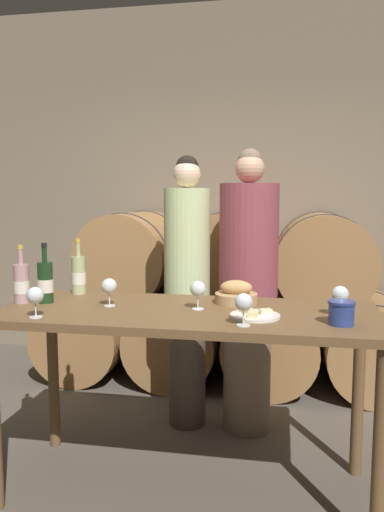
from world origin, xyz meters
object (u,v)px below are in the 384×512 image
tasting_table (187,333)px  wine_glass_far_left (35,296)px  person_left (187,289)px  blue_crock (341,312)px  wine_glass_left (109,287)px  wine_bottle_rose (22,283)px  wine_bottle_red (45,282)px  cheese_plate (255,315)px  wine_glass_center (198,289)px  wine_glass_far_right (340,295)px  wine_bottle_white (79,275)px  bread_basket (236,295)px  wine_glass_right (244,303)px  person_right (248,291)px

tasting_table → wine_glass_far_left: bearing=-156.8°
person_left → blue_crock: (0.86, -0.91, 0.10)m
wine_glass_far_left → wine_glass_left: size_ratio=1.00×
wine_bottle_rose → wine_glass_left: wine_bottle_rose is taller
wine_bottle_red → cheese_plate: bearing=-6.5°
cheese_plate → wine_glass_far_left: (-1.00, -0.19, 0.09)m
blue_crock → wine_glass_center: bearing=164.6°
cheese_plate → wine_glass_far_right: 0.41m
wine_bottle_white → wine_glass_center: wine_bottle_white is taller
wine_bottle_white → wine_glass_far_left: bearing=-86.9°
blue_crock → wine_glass_far_left: size_ratio=0.83×
tasting_table → wine_glass_far_right: wine_glass_far_right is taller
wine_bottle_white → wine_glass_center: 0.79m
wine_glass_far_left → wine_glass_left: (0.25, 0.29, 0.00)m
bread_basket → wine_glass_far_right: size_ratio=1.54×
tasting_table → bread_basket: size_ratio=8.43×
bread_basket → tasting_table: bearing=-139.1°
blue_crock → wine_glass_left: bearing=171.2°
wine_glass_left → wine_bottle_white: bearing=135.4°
wine_bottle_white → person_left: bearing=40.1°
tasting_table → cheese_plate: (0.34, -0.09, 0.13)m
wine_bottle_rose → wine_glass_center: size_ratio=2.12×
blue_crock → wine_glass_right: 0.43m
person_right → wine_glass_left: 0.99m
wine_glass_far_left → wine_glass_right: size_ratio=1.00×
wine_glass_far_left → wine_glass_right: (0.96, 0.02, 0.00)m
wine_glass_left → bread_basket: bearing=16.4°
person_left → wine_glass_left: size_ratio=12.24×
wine_bottle_rose → person_left: bearing=45.1°
person_right → person_left: bearing=180.0°
wine_bottle_white → wine_glass_center: (0.74, -0.27, -0.01)m
wine_bottle_red → blue_crock: bearing=-7.6°
wine_bottle_white → wine_bottle_rose: wine_bottle_white is taller
wine_glass_right → wine_glass_far_right: size_ratio=1.00×
tasting_table → person_right: bearing=71.4°
tasting_table → wine_bottle_red: 0.80m
wine_glass_far_left → wine_glass_right: bearing=1.5°
person_left → wine_glass_center: (0.19, -0.73, 0.14)m
bread_basket → wine_glass_far_left: 1.00m
wine_glass_center → wine_bottle_red: bearing=179.1°
wine_bottle_rose → wine_glass_far_left: bearing=-51.6°
tasting_table → wine_glass_center: bearing=21.1°
wine_bottle_rose → wine_glass_center: bearing=0.9°
wine_bottle_red → bread_basket: (0.99, 0.16, -0.06)m
bread_basket → wine_bottle_rose: bearing=-170.3°
wine_bottle_red → wine_glass_far_left: size_ratio=2.20×
bread_basket → wine_glass_far_left: size_ratio=1.54×
person_left → blue_crock: bearing=-46.6°
person_right → wine_glass_left: size_ratio=12.49×
cheese_plate → wine_glass_far_left: 1.02m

